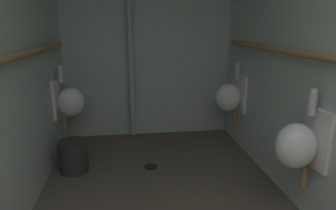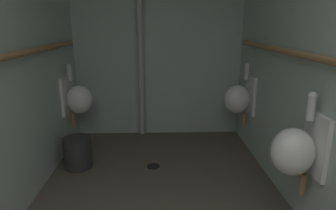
{
  "view_description": "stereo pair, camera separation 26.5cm",
  "coord_description": "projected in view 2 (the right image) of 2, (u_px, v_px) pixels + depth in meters",
  "views": [
    {
      "loc": [
        -0.27,
        0.13,
        1.47
      ],
      "look_at": [
        0.08,
        2.68,
        0.77
      ],
      "focal_mm": 31.76,
      "sensor_mm": 36.0,
      "label": 1
    },
    {
      "loc": [
        -0.0,
        0.13,
        1.47
      ],
      "look_at": [
        0.08,
        2.68,
        0.77
      ],
      "focal_mm": 31.76,
      "sensor_mm": 36.0,
      "label": 2
    }
  ],
  "objects": [
    {
      "name": "wall_right",
      "position": [
        335.0,
        41.0,
        1.88
      ],
      "size": [
        0.06,
        4.15,
        2.72
      ],
      "primitive_type": "cube",
      "color": "#B3C3B9",
      "rests_on": "ground"
    },
    {
      "name": "wall_back",
      "position": [
        158.0,
        32.0,
        3.81
      ],
      "size": [
        2.29,
        0.06,
        2.72
      ],
      "primitive_type": "cube",
      "color": "#B3C3B9",
      "rests_on": "ground"
    },
    {
      "name": "urinal_left_mid",
      "position": [
        78.0,
        99.0,
        3.44
      ],
      "size": [
        0.32,
        0.3,
        0.76
      ],
      "color": "white"
    },
    {
      "name": "urinal_right_mid",
      "position": [
        296.0,
        150.0,
        2.04
      ],
      "size": [
        0.32,
        0.3,
        0.76
      ],
      "color": "white"
    },
    {
      "name": "urinal_right_far",
      "position": [
        239.0,
        98.0,
        3.46
      ],
      "size": [
        0.32,
        0.3,
        0.76
      ],
      "color": "white"
    },
    {
      "name": "supply_pipe_right",
      "position": [
        318.0,
        58.0,
        1.92
      ],
      "size": [
        0.06,
        3.34,
        0.06
      ],
      "color": "#9E7042"
    },
    {
      "name": "standpipe_back_wall",
      "position": [
        140.0,
        32.0,
        3.7
      ],
      "size": [
        0.07,
        0.07,
        2.67
      ],
      "primitive_type": "cylinder",
      "color": "#B2B2B2",
      "rests_on": "ground"
    },
    {
      "name": "floor_drain",
      "position": [
        154.0,
        166.0,
        3.16
      ],
      "size": [
        0.14,
        0.14,
        0.01
      ],
      "primitive_type": "cylinder",
      "color": "black",
      "rests_on": "ground"
    },
    {
      "name": "waste_bin",
      "position": [
        78.0,
        152.0,
        3.11
      ],
      "size": [
        0.29,
        0.29,
        0.33
      ],
      "primitive_type": "cylinder",
      "color": "#2D2D2D",
      "rests_on": "ground"
    }
  ]
}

